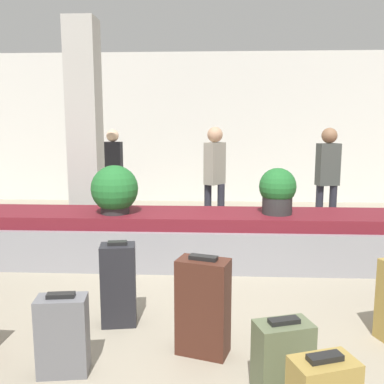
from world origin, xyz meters
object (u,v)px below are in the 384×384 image
at_px(suitcase_6, 283,357).
at_px(potted_plant_1, 278,191).
at_px(suitcase_5, 118,284).
at_px(potted_plant_0, 115,190).
at_px(suitcase_3, 203,306).
at_px(traveler_0, 328,173).
at_px(traveler_1, 113,165).
at_px(suitcase_7, 63,335).
at_px(traveler_2, 215,172).
at_px(pillar, 85,130).

height_order(suitcase_6, potted_plant_1, potted_plant_1).
relative_size(suitcase_5, potted_plant_0, 1.25).
bearing_deg(suitcase_3, potted_plant_0, 135.77).
xyz_separation_m(suitcase_5, traveler_0, (2.49, 3.02, 0.62)).
relative_size(suitcase_3, traveler_1, 0.47).
bearing_deg(potted_plant_1, suitcase_7, -126.45).
bearing_deg(suitcase_7, traveler_2, 66.92).
distance_m(traveler_0, traveler_1, 3.76).
bearing_deg(suitcase_6, potted_plant_0, 106.27).
height_order(pillar, traveler_2, pillar).
distance_m(suitcase_3, suitcase_7, 1.00).
relative_size(suitcase_3, traveler_2, 0.46).
bearing_deg(traveler_0, suitcase_5, 36.66).
bearing_deg(pillar, traveler_1, 86.66).
xyz_separation_m(suitcase_6, potted_plant_1, (0.32, 2.54, 0.67)).
bearing_deg(suitcase_5, suitcase_6, -44.24).
bearing_deg(pillar, suitcase_7, -76.19).
bearing_deg(potted_plant_0, traveler_2, 49.98).
bearing_deg(potted_plant_1, suitcase_5, -133.23).
relative_size(pillar, potted_plant_0, 5.51).
relative_size(suitcase_6, suitcase_7, 0.86).
height_order(potted_plant_0, traveler_0, traveler_0).
xyz_separation_m(suitcase_3, suitcase_7, (-0.94, -0.31, -0.09)).
height_order(pillar, potted_plant_0, pillar).
distance_m(pillar, traveler_1, 1.53).
bearing_deg(pillar, suitcase_5, -69.07).
height_order(suitcase_7, traveler_0, traveler_0).
distance_m(pillar, suitcase_5, 3.38).
relative_size(suitcase_5, suitcase_7, 1.26).
bearing_deg(traveler_0, potted_plant_0, 12.68).
relative_size(traveler_0, traveler_1, 1.03).
relative_size(suitcase_3, traveler_0, 0.46).
xyz_separation_m(traveler_1, traveler_2, (1.85, -1.31, 0.04)).
xyz_separation_m(potted_plant_0, potted_plant_1, (1.94, 0.07, -0.00)).
height_order(suitcase_3, suitcase_6, suitcase_3).
bearing_deg(potted_plant_1, traveler_1, 134.31).
relative_size(potted_plant_1, traveler_0, 0.34).
xyz_separation_m(suitcase_3, traveler_0, (1.77, 3.45, 0.61)).
height_order(pillar, suitcase_5, pillar).
xyz_separation_m(suitcase_5, potted_plant_1, (1.56, 1.66, 0.55)).
bearing_deg(traveler_1, potted_plant_0, -72.42).
distance_m(suitcase_5, suitcase_7, 0.78).
relative_size(traveler_1, traveler_2, 0.97).
bearing_deg(traveler_2, suitcase_3, -144.28).
bearing_deg(potted_plant_1, traveler_2, 118.82).
distance_m(suitcase_5, traveler_2, 3.18).
relative_size(suitcase_3, suitcase_7, 1.31).
relative_size(suitcase_7, traveler_0, 0.35).
distance_m(suitcase_5, traveler_0, 3.96).
height_order(pillar, traveler_0, pillar).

